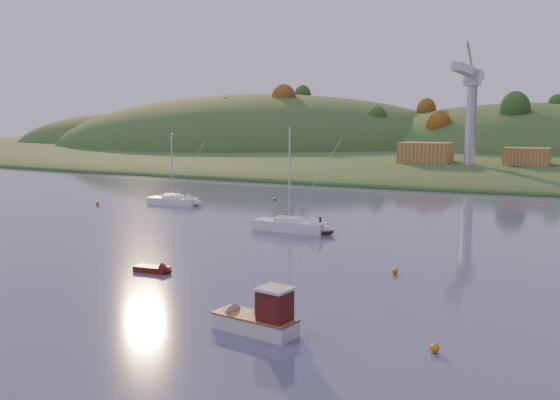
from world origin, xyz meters
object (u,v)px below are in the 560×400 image
at_px(canoe, 320,231).
at_px(red_tender, 159,270).
at_px(sailboat_near, 173,200).
at_px(sailboat_far, 290,225).
at_px(fishing_boat, 250,317).

bearing_deg(canoe, red_tender, 168.07).
relative_size(sailboat_near, canoe, 3.23).
relative_size(canoe, red_tender, 0.92).
distance_m(sailboat_far, canoe, 3.73).
bearing_deg(red_tender, fishing_boat, -38.04).
xyz_separation_m(sailboat_far, canoe, (3.71, -0.09, -0.41)).
bearing_deg(fishing_boat, sailboat_far, -59.68).
height_order(sailboat_near, sailboat_far, sailboat_far).
xyz_separation_m(fishing_boat, red_tender, (-13.23, 8.89, -0.59)).
height_order(fishing_boat, red_tender, fishing_boat).
xyz_separation_m(fishing_boat, canoe, (-8.23, 30.40, -0.51)).
height_order(sailboat_far, red_tender, sailboat_far).
relative_size(fishing_boat, sailboat_far, 0.54).
xyz_separation_m(sailboat_near, canoe, (28.07, -12.19, -0.35)).
xyz_separation_m(fishing_boat, sailboat_far, (-11.94, 30.49, -0.10)).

